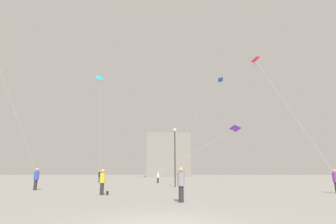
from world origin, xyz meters
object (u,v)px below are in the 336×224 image
Objects in this scene: kite_crimson_delta at (257,62)px; person_in_blue at (36,178)px; person_in_purple at (336,180)px; lamppost_east at (175,148)px; kite_cyan_diamond at (100,78)px; kite_cobalt_delta at (218,84)px; person_in_grey at (181,183)px; person_in_yellow at (102,181)px; building_left_hall at (168,156)px; person_in_white at (158,177)px; handbag_beside_flyer at (107,193)px; kite_violet_delta at (234,129)px; person_in_black at (100,176)px.

person_in_blue is at bearing -163.51° from kite_crimson_delta.
lamppost_east reaches higher than person_in_purple.
kite_crimson_delta is (21.64, 6.41, 13.34)m from person_in_blue.
kite_cyan_diamond is 1.12× the size of kite_cobalt_delta.
lamppost_east is (-0.13, 13.61, 3.02)m from person_in_grey.
person_in_yellow is 1.00× the size of person_in_purple.
kite_cobalt_delta reaches higher than building_left_hall.
person_in_grey is at bearing -123.18° from kite_crimson_delta.
handbag_beside_flyer is (-2.26, -19.02, -0.75)m from person_in_white.
building_left_hall is at bearing 103.44° from kite_violet_delta.
kite_cobalt_delta reaches higher than lamppost_east.
kite_violet_delta is at bearing -113.81° from person_in_white.
person_in_purple is 0.27× the size of lamppost_east.
person_in_black is 0.11× the size of building_left_hall.
person_in_white is 4.98× the size of handbag_beside_flyer.
kite_crimson_delta reaches higher than person_in_yellow.
person_in_yellow is 0.11× the size of building_left_hall.
person_in_black is at bearing 170.19° from kite_cobalt_delta.
person_in_blue reaches higher than handbag_beside_flyer.
person_in_black is 0.29× the size of lamppost_east.
kite_crimson_delta is at bearing -166.71° from person_in_white.
person_in_yellow is at bearing -3.79° from person_in_grey.
person_in_black is 21.98m from kite_violet_delta.
person_in_white is 0.11× the size of building_left_hall.
kite_cyan_diamond reaches higher than handbag_beside_flyer.
lamppost_east is at bearing -125.46° from kite_violet_delta.
kite_cyan_diamond reaches higher than person_in_purple.
kite_cobalt_delta is (17.74, -2.00, -1.77)m from kite_cyan_diamond.
person_in_black is 0.13× the size of kite_violet_delta.
person_in_yellow is 0.92× the size of person_in_blue.
lamppost_east is at bearing 7.51° from person_in_blue.
kite_violet_delta is at bearing -102.21° from person_in_yellow.
kite_cyan_diamond is 46.66× the size of handbag_beside_flyer.
person_in_yellow is at bearing -164.05° from handbag_beside_flyer.
person_in_yellow is at bearing -143.48° from kite_crimson_delta.
person_in_purple is at bearing -81.41° from kite_crimson_delta.
lamppost_east is at bearing -97.06° from person_in_yellow.
person_in_black is at bearing 41.06° from person_in_white.
person_in_black is at bearing 60.24° from person_in_purple.
kite_crimson_delta is 2.30× the size of lamppost_east.
person_in_blue is 1.13× the size of person_in_white.
person_in_grey is 13.94m from lamppost_east.
person_in_grey is 6.27m from handbag_beside_flyer.
lamppost_east reaches higher than person_in_grey.
person_in_purple is 16.40m from kite_crimson_delta.
kite_cobalt_delta is (8.60, -2.07, 12.97)m from person_in_white.
person_in_yellow is at bearing -71.10° from kite_cyan_diamond.
person_in_white is 0.92× the size of person_in_black.
person_in_blue is 29.41m from kite_violet_delta.
person_in_purple is at bearing -154.24° from person_in_yellow.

